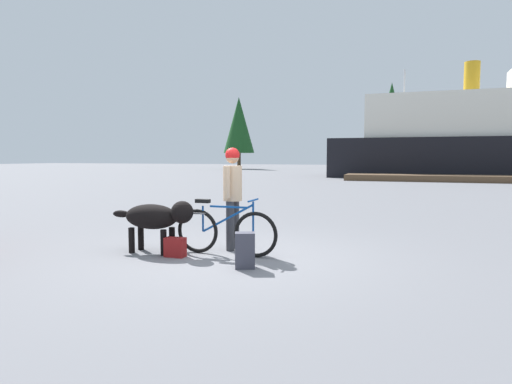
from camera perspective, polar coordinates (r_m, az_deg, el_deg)
ground_plane at (r=7.15m, az=-3.30°, el=-8.30°), size 160.00×160.00×0.00m
bicycle at (r=7.27m, az=-3.94°, el=-4.95°), size 1.74×0.44×0.92m
person_cyclist at (r=7.62m, az=-2.99°, el=0.47°), size 0.32×0.53×1.74m
dog at (r=7.56m, az=-12.51°, el=-3.15°), size 1.50×0.48×0.88m
backpack at (r=6.44m, az=-1.41°, el=-7.41°), size 0.33×0.29×0.51m
handbag_pannier at (r=7.27m, az=-10.21°, el=-6.91°), size 0.32×0.19×0.31m
dock_pier at (r=31.43m, az=28.55°, el=1.45°), size 18.69×2.59×0.40m
sailboat_moored at (r=38.04m, az=18.05°, el=2.66°), size 7.92×2.22×8.45m
pine_tree_far_left at (r=57.64m, az=-2.18°, el=8.47°), size 3.91×3.91×9.09m
pine_tree_center at (r=53.56m, az=16.78°, el=9.28°), size 3.63×3.63×9.88m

